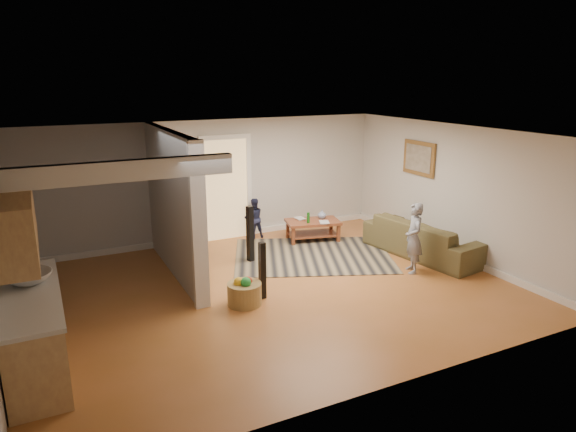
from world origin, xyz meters
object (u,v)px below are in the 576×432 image
object	(u,v)px
speaker_right	(250,234)
coffee_table	(313,225)
toddler	(254,238)
child	(412,272)
sofa	(423,255)
tv_console	(178,224)
toy_basket	(244,292)
speaker_left	(262,270)

from	to	relation	value
speaker_right	coffee_table	bearing A→B (deg)	4.66
toddler	child	bearing A→B (deg)	121.93
sofa	tv_console	xyz separation A→B (m)	(-4.24, 1.96, 0.66)
tv_console	toddler	xyz separation A→B (m)	(1.74, 0.51, -0.66)
tv_console	child	distance (m)	4.37
sofa	toy_basket	bearing A→B (deg)	89.15
coffee_table	child	distance (m)	2.48
toy_basket	child	distance (m)	3.15
child	tv_console	bearing A→B (deg)	-103.62
speaker_right	sofa	bearing A→B (deg)	-35.76
sofa	speaker_left	xyz separation A→B (m)	(-3.56, -0.43, 0.45)
tv_console	speaker_right	world-z (taller)	speaker_right
sofa	coffee_table	bearing A→B (deg)	30.47
tv_console	speaker_left	distance (m)	2.50
toy_basket	coffee_table	bearing A→B (deg)	42.96
speaker_left	toy_basket	xyz separation A→B (m)	(-0.34, -0.09, -0.26)
toddler	tv_console	bearing A→B (deg)	18.55
toy_basket	toddler	world-z (taller)	toy_basket
toy_basket	speaker_left	bearing A→B (deg)	15.35
speaker_left	child	size ratio (longest dim) A/B	0.73
speaker_right	child	bearing A→B (deg)	-52.04
tv_console	speaker_left	world-z (taller)	tv_console
toy_basket	child	xyz separation A→B (m)	(3.14, -0.07, -0.19)
sofa	toy_basket	xyz separation A→B (m)	(-3.90, -0.53, 0.19)
speaker_left	toy_basket	distance (m)	0.44
speaker_left	speaker_right	distance (m)	1.67
toy_basket	speaker_right	bearing A→B (deg)	64.89
sofa	coffee_table	size ratio (longest dim) A/B	1.98
tv_console	child	xyz separation A→B (m)	(3.48, -2.55, -0.66)
sofa	speaker_left	world-z (taller)	speaker_left
tv_console	child	world-z (taller)	tv_console
sofa	toy_basket	world-z (taller)	toy_basket
tv_console	toddler	size ratio (longest dim) A/B	1.36
speaker_left	speaker_right	xyz separation A→B (m)	(0.46, 1.60, 0.08)
speaker_right	child	xyz separation A→B (m)	(2.35, -1.76, -0.53)
tv_console	speaker_left	size ratio (longest dim) A/B	1.29
toddler	sofa	bearing A→B (deg)	137.69
speaker_right	toy_basket	size ratio (longest dim) A/B	2.04
speaker_left	sofa	bearing A→B (deg)	1.56
coffee_table	toddler	size ratio (longest dim) A/B	1.40
sofa	tv_console	distance (m)	4.71
coffee_table	toy_basket	distance (m)	3.37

